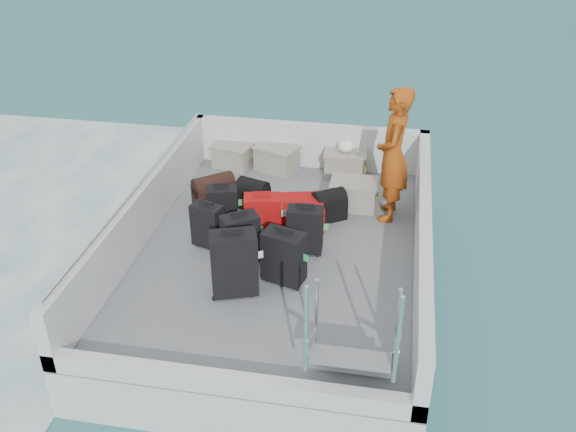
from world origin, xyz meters
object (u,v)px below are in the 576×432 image
crate_1 (277,159)px  crate_3 (354,195)px  suitcase_3 (234,264)px  suitcase_5 (263,219)px  suitcase_4 (241,240)px  passenger (393,155)px  suitcase_6 (284,258)px  suitcase_7 (305,231)px  crate_0 (233,156)px  crate_2 (345,164)px  suitcase_8 (290,213)px  suitcase_2 (222,208)px  suitcase_1 (208,226)px

crate_1 → crate_3: size_ratio=0.99×
suitcase_3 → suitcase_5: 1.14m
suitcase_4 → passenger: (1.68, 1.44, 0.58)m
suitcase_6 → suitcase_7: (0.14, 0.65, -0.02)m
passenger → suitcase_5: bearing=-58.1°
crate_0 → crate_3: crate_3 is taller
crate_2 → passenger: (0.70, -1.12, 0.72)m
suitcase_5 → crate_3: size_ratio=1.03×
suitcase_8 → crate_0: size_ratio=1.54×
suitcase_2 → passenger: passenger is taller
passenger → crate_0: bearing=-113.2°
suitcase_2 → crate_1: (0.36, 1.80, -0.10)m
crate_0 → crate_3: (1.96, -0.96, 0.02)m
suitcase_5 → suitcase_2: bearing=146.5°
passenger → suitcase_3: bearing=-36.8°
suitcase_4 → suitcase_1: bearing=117.9°
suitcase_8 → crate_2: 1.67m
passenger → suitcase_8: bearing=-68.8°
crate_1 → passenger: bearing=-32.5°
suitcase_7 → crate_2: (0.27, 2.19, -0.12)m
crate_0 → crate_1: size_ratio=0.92×
suitcase_6 → crate_2: bearing=98.2°
suitcase_1 → crate_2: suitcase_1 is taller
suitcase_8 → crate_2: size_ratio=1.42×
suitcase_2 → suitcase_6: 1.45m
passenger → suitcase_7: bearing=-40.7°
suitcase_6 → passenger: (1.11, 1.73, 0.58)m
suitcase_1 → suitcase_4: bearing=-11.2°
crate_3 → suitcase_6: bearing=-108.2°
suitcase_2 → crate_3: size_ratio=0.94×
suitcase_1 → crate_0: 2.30m
suitcase_2 → suitcase_8: (0.85, 0.22, -0.12)m
suitcase_8 → crate_2: bearing=-33.3°
suitcase_1 → suitcase_6: suitcase_6 is taller
suitcase_4 → suitcase_8: 1.08m
suitcase_3 → crate_3: suitcase_3 is taller
suitcase_1 → crate_3: (1.68, 1.33, -0.11)m
passenger → suitcase_4: bearing=-48.2°
suitcase_5 → suitcase_7: suitcase_5 is taller
suitcase_1 → crate_0: bearing=115.4°
suitcase_4 → passenger: passenger is taller
suitcase_3 → crate_1: 3.17m
suitcase_1 → suitcase_8: bearing=56.3°
suitcase_2 → suitcase_1: bearing=-111.5°
suitcase_1 → suitcase_4: 0.55m
suitcase_2 → crate_3: suitcase_2 is taller
suitcase_4 → passenger: size_ratio=0.35×
suitcase_1 → suitcase_4: size_ratio=0.91×
suitcase_1 → suitcase_6: 1.20m
crate_3 → passenger: bearing=-18.4°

